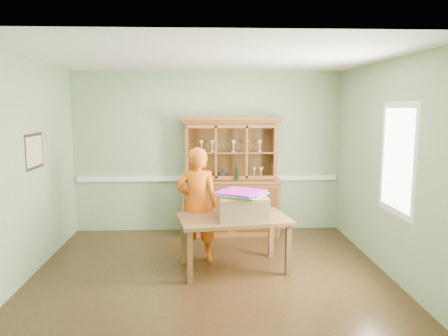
{
  "coord_description": "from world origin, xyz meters",
  "views": [
    {
      "loc": [
        -0.07,
        -5.35,
        2.13
      ],
      "look_at": [
        0.2,
        0.4,
        1.3
      ],
      "focal_mm": 35.0,
      "sensor_mm": 36.0,
      "label": 1
    }
  ],
  "objects_px": {
    "china_hutch": "(231,193)",
    "dining_table": "(234,223)",
    "person": "(197,205)",
    "cardboard_box": "(243,207)"
  },
  "relations": [
    {
      "from": "dining_table",
      "to": "cardboard_box",
      "type": "height_order",
      "value": "cardboard_box"
    },
    {
      "from": "china_hutch",
      "to": "person",
      "type": "height_order",
      "value": "china_hutch"
    },
    {
      "from": "dining_table",
      "to": "person",
      "type": "relative_size",
      "value": 0.96
    },
    {
      "from": "china_hutch",
      "to": "cardboard_box",
      "type": "distance_m",
      "value": 1.73
    },
    {
      "from": "china_hutch",
      "to": "person",
      "type": "bearing_deg",
      "value": -112.54
    },
    {
      "from": "china_hutch",
      "to": "cardboard_box",
      "type": "xyz_separation_m",
      "value": [
        0.04,
        -1.72,
        0.15
      ]
    },
    {
      "from": "dining_table",
      "to": "cardboard_box",
      "type": "relative_size",
      "value": 2.46
    },
    {
      "from": "china_hutch",
      "to": "dining_table",
      "type": "bearing_deg",
      "value": -92.21
    },
    {
      "from": "person",
      "to": "cardboard_box",
      "type": "bearing_deg",
      "value": 148.16
    },
    {
      "from": "china_hutch",
      "to": "dining_table",
      "type": "height_order",
      "value": "china_hutch"
    }
  ]
}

